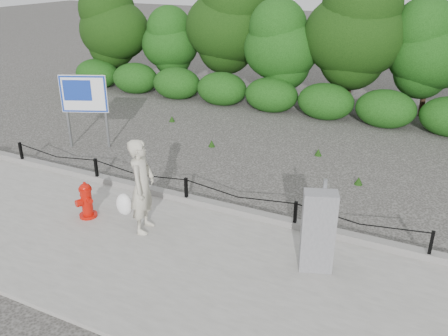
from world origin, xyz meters
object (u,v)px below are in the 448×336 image
object	(u,v)px
pedestrian	(141,187)
utility_cabinet	(318,231)
advertising_sign	(84,97)
fire_hydrant	(86,200)

from	to	relation	value
pedestrian	utility_cabinet	distance (m)	3.44
utility_cabinet	advertising_sign	distance (m)	8.23
pedestrian	advertising_sign	bearing A→B (deg)	37.53
utility_cabinet	advertising_sign	world-z (taller)	advertising_sign
fire_hydrant	pedestrian	bearing A→B (deg)	28.15
pedestrian	advertising_sign	xyz separation A→B (m)	(-4.20, 3.25, 0.49)
utility_cabinet	pedestrian	bearing A→B (deg)	163.99
pedestrian	advertising_sign	distance (m)	5.33
fire_hydrant	utility_cabinet	bearing A→B (deg)	28.09
fire_hydrant	advertising_sign	bearing A→B (deg)	154.55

